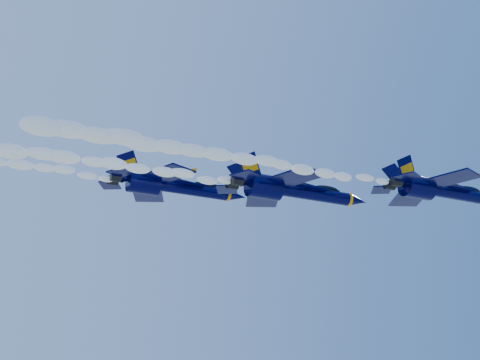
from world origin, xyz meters
name	(u,v)px	position (x,y,z in m)	size (l,w,h in m)	color
jet_lead	(440,190)	(21.78, -12.06, 151.24)	(17.00, 13.94, 6.32)	#00002D
smoke_trail_jet_lead	(225,156)	(-5.66, -12.06, 150.84)	(40.35, 1.89, 1.70)	white
jet_second	(292,190)	(6.37, -4.18, 151.55)	(18.54, 15.21, 6.89)	#00002D
smoke_trail_jet_second	(49,155)	(-21.73, -4.18, 151.13)	(40.35, 2.07, 1.86)	white
jet_third	(171,186)	(-5.04, 6.46, 153.85)	(18.32, 15.03, 6.81)	#00002D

